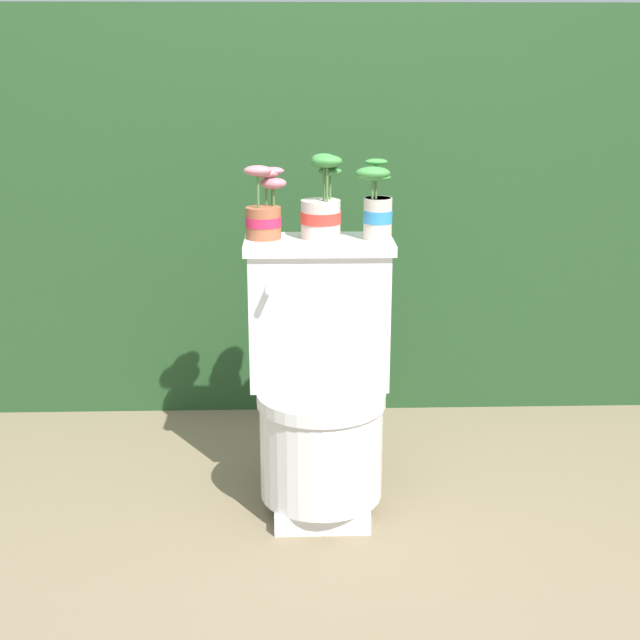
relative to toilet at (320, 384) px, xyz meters
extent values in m
plane|color=#75664C|center=(0.02, -0.13, -0.35)|extent=(12.00, 12.00, 0.00)
cube|color=#234723|center=(0.02, 1.07, 0.36)|extent=(3.55, 0.85, 1.41)
cube|color=silver|center=(0.00, -0.10, -0.32)|extent=(0.26, 0.29, 0.06)
cylinder|color=silver|center=(0.00, -0.10, -0.16)|extent=(0.34, 0.34, 0.27)
cylinder|color=silver|center=(0.00, -0.10, 0.00)|extent=(0.36, 0.36, 0.04)
cube|color=silver|center=(0.00, 0.12, 0.16)|extent=(0.40, 0.20, 0.40)
cube|color=silver|center=(0.00, 0.12, 0.38)|extent=(0.43, 0.22, 0.03)
cylinder|color=silver|center=(-0.14, -0.01, 0.28)|extent=(0.02, 0.05, 0.02)
cylinder|color=#9E5638|center=(-0.16, 0.14, 0.44)|extent=(0.10, 0.10, 0.09)
cylinder|color=#D1234C|center=(-0.16, 0.14, 0.44)|extent=(0.10, 0.10, 0.03)
cylinder|color=#332319|center=(-0.16, 0.14, 0.48)|extent=(0.09, 0.09, 0.01)
cylinder|color=#4C753D|center=(-0.17, 0.12, 0.53)|extent=(0.01, 0.01, 0.10)
ellipsoid|color=#B26B75|center=(-0.17, 0.12, 0.59)|extent=(0.08, 0.06, 0.03)
cylinder|color=#4C753D|center=(-0.15, 0.16, 0.53)|extent=(0.01, 0.01, 0.08)
ellipsoid|color=#B26B75|center=(-0.15, 0.16, 0.58)|extent=(0.08, 0.05, 0.03)
cylinder|color=#4C753D|center=(-0.13, 0.15, 0.51)|extent=(0.01, 0.01, 0.06)
ellipsoid|color=#B26B75|center=(-0.13, 0.15, 0.55)|extent=(0.08, 0.05, 0.03)
cylinder|color=#4C753D|center=(-0.13, 0.17, 0.53)|extent=(0.01, 0.01, 0.09)
ellipsoid|color=#B26B75|center=(-0.13, 0.17, 0.58)|extent=(0.07, 0.05, 0.02)
cylinder|color=beige|center=(0.01, 0.14, 0.45)|extent=(0.11, 0.11, 0.11)
cylinder|color=red|center=(0.01, 0.14, 0.45)|extent=(0.12, 0.12, 0.03)
cylinder|color=#332319|center=(0.01, 0.14, 0.50)|extent=(0.10, 0.10, 0.01)
cylinder|color=#4C753D|center=(0.02, 0.15, 0.55)|extent=(0.01, 0.01, 0.09)
ellipsoid|color=#387F38|center=(0.02, 0.15, 0.61)|extent=(0.09, 0.06, 0.03)
cylinder|color=#4C753D|center=(0.02, 0.11, 0.55)|extent=(0.01, 0.01, 0.10)
ellipsoid|color=#387F38|center=(0.02, 0.11, 0.62)|extent=(0.08, 0.06, 0.03)
cylinder|color=#4C753D|center=(0.03, 0.15, 0.54)|extent=(0.01, 0.01, 0.07)
ellipsoid|color=#387F38|center=(0.03, 0.15, 0.58)|extent=(0.07, 0.05, 0.02)
cylinder|color=#4C753D|center=(0.01, 0.13, 0.56)|extent=(0.01, 0.01, 0.11)
ellipsoid|color=#387F38|center=(0.01, 0.13, 0.62)|extent=(0.07, 0.05, 0.03)
cylinder|color=beige|center=(0.17, 0.12, 0.45)|extent=(0.08, 0.08, 0.12)
cylinder|color=#2D84BC|center=(0.17, 0.12, 0.46)|extent=(0.08, 0.08, 0.04)
cylinder|color=#332319|center=(0.17, 0.12, 0.51)|extent=(0.07, 0.07, 0.01)
cylinder|color=#4C753D|center=(0.15, 0.10, 0.54)|extent=(0.01, 0.01, 0.06)
ellipsoid|color=#387F38|center=(0.15, 0.10, 0.58)|extent=(0.10, 0.07, 0.04)
cylinder|color=#4C753D|center=(0.16, 0.13, 0.56)|extent=(0.01, 0.01, 0.09)
ellipsoid|color=#387F38|center=(0.16, 0.13, 0.61)|extent=(0.06, 0.05, 0.02)
cylinder|color=#4C753D|center=(0.16, 0.10, 0.54)|extent=(0.01, 0.01, 0.05)
ellipsoid|color=#387F38|center=(0.16, 0.10, 0.57)|extent=(0.08, 0.06, 0.02)
camera|label=1|loc=(-0.07, -2.37, 0.91)|focal=50.00mm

